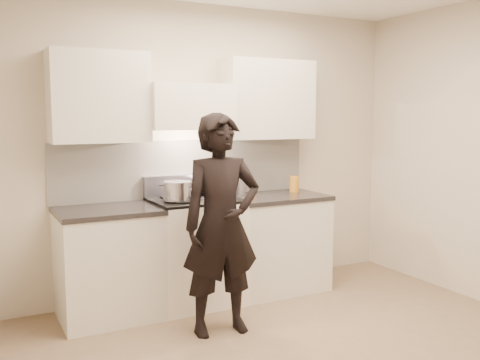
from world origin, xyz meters
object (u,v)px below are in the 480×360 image
stove (196,250)px  person (222,225)px  wok (211,183)px  utensil_crock (239,183)px  counter_right (275,242)px

stove → person: (-0.08, -0.71, 0.37)m
wok → utensil_crock: bearing=17.7°
person → stove: bearing=88.3°
stove → wok: 0.62m
counter_right → utensil_crock: size_ratio=2.71×
utensil_crock → wok: bearing=-162.3°
wok → person: bearing=-109.2°
utensil_crock → person: bearing=-124.2°
utensil_crock → person: (-0.62, -0.91, -0.18)m
stove → wok: wok is taller
wok → utensil_crock: (0.34, 0.11, -0.04)m
stove → person: bearing=-96.4°
wok → utensil_crock: wok is taller
stove → counter_right: bearing=0.0°
stove → wok: bearing=24.9°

